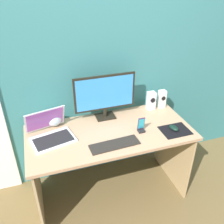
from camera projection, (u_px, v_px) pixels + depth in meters
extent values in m
plane|color=brown|center=(110.00, 191.00, 2.52)|extent=(8.00, 8.00, 0.00)
cube|color=#347678|center=(95.00, 61.00, 2.23)|extent=(6.00, 0.04, 2.50)
cube|color=tan|center=(110.00, 133.00, 2.14)|extent=(1.44, 0.67, 0.03)
cube|color=tan|center=(37.00, 182.00, 2.15)|extent=(0.02, 0.63, 0.73)
cube|color=tan|center=(173.00, 150.00, 2.52)|extent=(0.02, 0.63, 0.73)
cube|color=black|center=(105.00, 116.00, 2.34)|extent=(0.18, 0.14, 0.01)
cylinder|color=black|center=(105.00, 112.00, 2.32)|extent=(0.04, 0.04, 0.08)
cube|color=black|center=(105.00, 93.00, 2.21)|extent=(0.57, 0.02, 0.34)
cube|color=#338CD8|center=(105.00, 93.00, 2.20)|extent=(0.53, 0.00, 0.30)
cube|color=silver|center=(162.00, 99.00, 2.46)|extent=(0.07, 0.06, 0.18)
cylinder|color=black|center=(164.00, 98.00, 2.42)|extent=(0.04, 0.00, 0.04)
cube|color=silver|center=(151.00, 101.00, 2.43)|extent=(0.08, 0.07, 0.18)
cylinder|color=black|center=(153.00, 100.00, 2.39)|extent=(0.05, 0.00, 0.05)
cube|color=white|center=(53.00, 140.00, 2.02)|extent=(0.39, 0.31, 0.02)
cube|color=black|center=(53.00, 140.00, 2.00)|extent=(0.34, 0.24, 0.00)
cube|color=white|center=(45.00, 119.00, 2.07)|extent=(0.35, 0.16, 0.22)
cube|color=#A559BF|center=(45.00, 120.00, 2.07)|extent=(0.32, 0.14, 0.19)
sphere|color=silver|center=(54.00, 118.00, 2.19)|extent=(0.15, 0.15, 0.15)
cube|color=black|center=(115.00, 145.00, 1.97)|extent=(0.41, 0.15, 0.01)
cube|color=black|center=(175.00, 130.00, 2.15)|extent=(0.25, 0.20, 0.00)
ellipsoid|color=black|center=(174.00, 128.00, 2.15)|extent=(0.08, 0.11, 0.04)
cube|color=black|center=(141.00, 131.00, 2.13)|extent=(0.06, 0.05, 0.02)
cube|color=#3F2C4C|center=(141.00, 123.00, 2.10)|extent=(0.06, 0.03, 0.12)
cube|color=#26A5BF|center=(141.00, 124.00, 2.09)|extent=(0.05, 0.02, 0.10)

